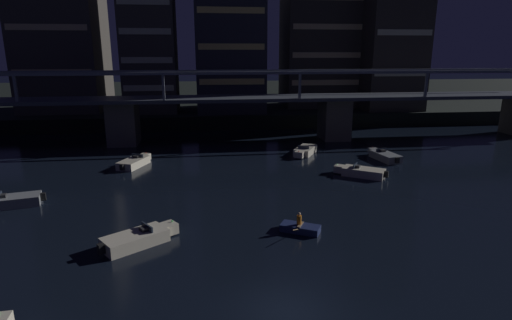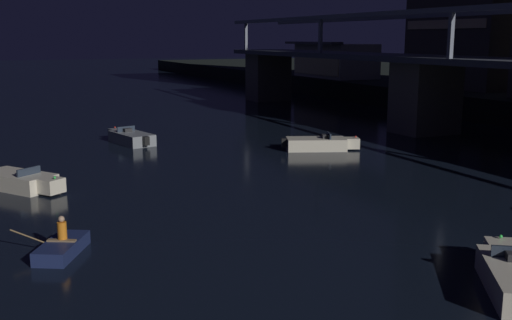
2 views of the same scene
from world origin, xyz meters
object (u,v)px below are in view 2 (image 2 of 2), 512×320
at_px(waterfront_pavilion, 335,60).
at_px(speedboat_near_center, 130,138).
at_px(speedboat_near_right, 319,144).
at_px(speedboat_mid_left, 21,181).
at_px(dinghy_with_paddler, 62,247).

distance_m(waterfront_pavilion, speedboat_near_center, 44.19).
bearing_deg(speedboat_near_right, speedboat_near_center, -125.42).
bearing_deg(waterfront_pavilion, speedboat_mid_left, -47.33).
xyz_separation_m(waterfront_pavilion, dinghy_with_paddler, (49.30, -41.48, -4.16)).
relative_size(waterfront_pavilion, dinghy_with_paddler, 4.41).
bearing_deg(speedboat_near_center, speedboat_mid_left, -36.01).
bearing_deg(waterfront_pavilion, speedboat_near_center, -50.81).
height_order(speedboat_near_right, dinghy_with_paddler, dinghy_with_paddler).
bearing_deg(speedboat_mid_left, speedboat_near_center, 143.99).
xyz_separation_m(waterfront_pavilion, speedboat_near_right, (35.59, -23.18, -4.02)).
distance_m(speedboat_mid_left, dinghy_with_paddler, 10.51).
distance_m(waterfront_pavilion, speedboat_near_right, 42.66).
relative_size(waterfront_pavilion, speedboat_mid_left, 2.62).
xyz_separation_m(speedboat_near_center, dinghy_with_paddler, (21.49, -7.37, -0.14)).
relative_size(waterfront_pavilion, speedboat_near_center, 2.38).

